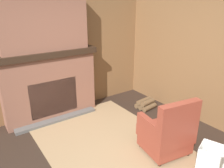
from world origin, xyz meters
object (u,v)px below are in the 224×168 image
at_px(armchair, 167,133).
at_px(laundry_basket, 216,159).
at_px(firewood_stack, 146,104).
at_px(storage_case, 57,46).
at_px(oil_lamp_vase, 29,46).

xyz_separation_m(armchair, laundry_basket, (0.65, 0.28, -0.18)).
distance_m(firewood_stack, laundry_basket, 2.06).
distance_m(firewood_stack, storage_case, 2.26).
bearing_deg(laundry_basket, oil_lamp_vase, -151.01).
bearing_deg(armchair, oil_lamp_vase, 40.04).
bearing_deg(armchair, laundry_basket, -147.28).
relative_size(firewood_stack, storage_case, 1.84).
distance_m(laundry_basket, oil_lamp_vase, 3.50).
height_order(armchair, firewood_stack, armchair).
height_order(armchair, oil_lamp_vase, oil_lamp_vase).
bearing_deg(oil_lamp_vase, laundry_basket, 28.99).
relative_size(oil_lamp_vase, storage_case, 1.30).
relative_size(armchair, oil_lamp_vase, 3.21).
height_order(oil_lamp_vase, storage_case, oil_lamp_vase).
bearing_deg(laundry_basket, firewood_stack, 164.31).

